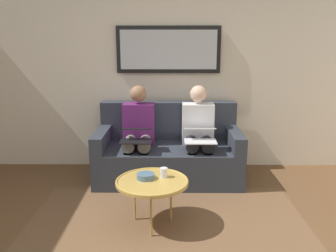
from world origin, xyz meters
name	(u,v)px	position (x,y,z in m)	size (l,w,h in m)	color
wall_rear	(169,69)	(0.00, -2.60, 1.30)	(6.00, 0.12, 2.60)	beige
area_rug	(167,227)	(0.00, -0.85, 0.00)	(2.60, 1.80, 0.01)	brown
couch	(168,152)	(0.00, -2.12, 0.31)	(1.72, 0.90, 0.90)	#2D333D
framed_mirror	(169,50)	(0.00, -2.51, 1.55)	(1.32, 0.05, 0.59)	black
coffee_table	(152,182)	(0.14, -0.90, 0.42)	(0.66, 0.66, 0.45)	tan
cup	(164,173)	(0.03, -0.99, 0.48)	(0.07, 0.07, 0.09)	silver
bowl	(146,176)	(0.20, -0.95, 0.46)	(0.16, 0.16, 0.05)	slate
person_left	(198,131)	(-0.36, -2.05, 0.61)	(0.38, 0.58, 1.14)	silver
laptop_white	(200,134)	(-0.36, -1.81, 0.63)	(0.36, 0.36, 0.15)	white
person_right	(138,131)	(0.36, -2.05, 0.61)	(0.38, 0.58, 1.14)	#66236B
laptop_black	(136,134)	(0.36, -1.80, 0.63)	(0.35, 0.34, 0.14)	black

